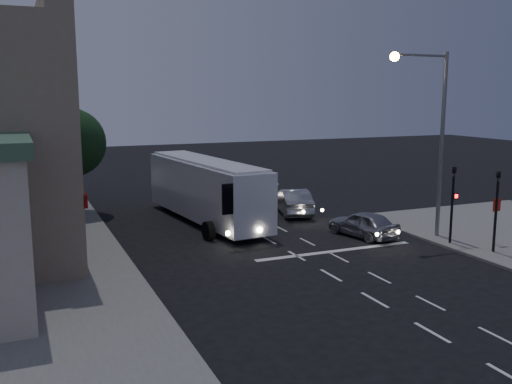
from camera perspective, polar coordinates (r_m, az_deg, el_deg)
name	(u,v)px	position (r m, az deg, el deg)	size (l,w,h in m)	color
ground	(319,268)	(23.96, 6.29, -7.60)	(120.00, 120.00, 0.00)	black
road_markings	(308,246)	(27.34, 5.25, -5.38)	(8.00, 30.55, 0.01)	silver
tour_bus	(206,188)	(32.04, -5.05, 0.36)	(3.65, 11.72, 3.53)	silver
car_suv	(363,224)	(29.30, 10.68, -3.14)	(1.58, 3.93, 1.34)	#9C9CA5
car_sedan_a	(293,201)	(34.28, 3.73, -0.95)	(1.62, 4.64, 1.53)	#A7A7A9
car_sedan_b	(253,188)	(39.60, -0.32, 0.44)	(1.97, 4.85, 1.41)	#ADACBB
car_sedan_c	(230,177)	(44.13, -2.58, 1.47)	(2.53, 5.48, 1.52)	#A1A1A1
car_extra	(204,168)	(50.01, -5.27, 2.45)	(1.66, 4.77, 1.57)	silver
traffic_signal_main	(453,195)	(28.40, 19.10, -0.32)	(0.25, 0.35, 4.10)	black
traffic_signal_side	(497,201)	(27.49, 22.93, -0.88)	(0.18, 0.15, 4.10)	black
regulatory_sign	(496,214)	(29.00, 22.85, -2.01)	(0.45, 0.12, 2.20)	slate
streetlight	(432,123)	(28.94, 17.20, 6.57)	(3.32, 0.44, 9.00)	slate
street_tree	(71,140)	(35.16, -18.01, 5.00)	(4.00, 4.00, 6.20)	black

